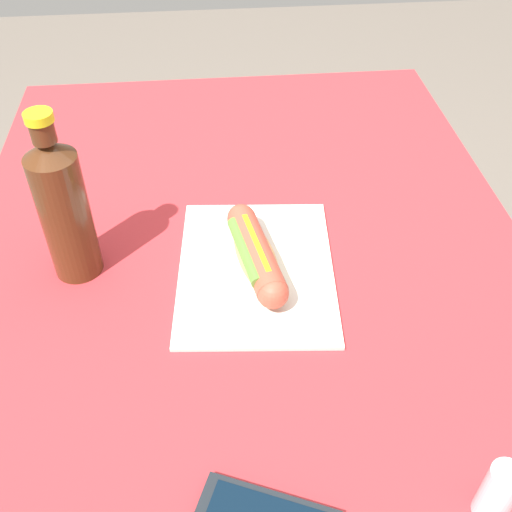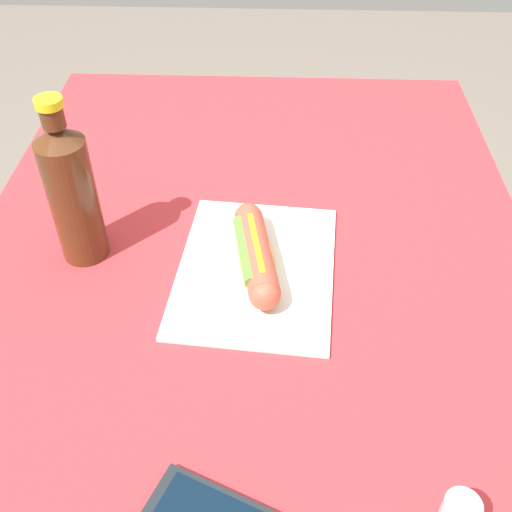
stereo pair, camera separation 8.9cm
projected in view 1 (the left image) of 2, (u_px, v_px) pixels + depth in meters
The scene contains 6 objects.
ground_plane at pixel (250, 472), 1.45m from camera, with size 6.00×6.00×0.00m, color #6B6056.
dining_table at pixel (247, 300), 1.04m from camera, with size 1.17×0.89×0.74m.
paper_wrapper at pixel (256, 269), 0.91m from camera, with size 0.31×0.23×0.01m, color silver.
hot_dog at pixel (255, 254), 0.89m from camera, with size 0.21×0.08×0.05m.
soda_bottle at pixel (63, 208), 0.84m from camera, with size 0.07×0.07×0.26m.
salt_shaker at pixel (498, 493), 0.61m from camera, with size 0.04×0.04×0.08m, color silver.
Camera 1 is at (-0.71, 0.05, 1.37)m, focal length 42.07 mm.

